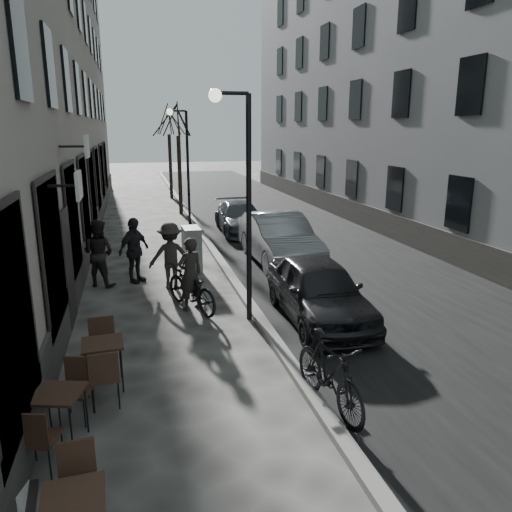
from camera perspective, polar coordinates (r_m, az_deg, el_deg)
name	(u,v)px	position (r m, az deg, el deg)	size (l,w,h in m)	color
ground	(363,500)	(6.76, 12.16, -25.64)	(120.00, 120.00, 0.00)	#34322F
road	(283,229)	(21.95, 3.09, 3.16)	(7.30, 60.00, 0.00)	black
kerb	(200,231)	(21.18, -6.41, 2.83)	(0.25, 60.00, 0.12)	slate
building_left	(22,22)	(21.68, -25.21, 23.02)	(4.00, 35.00, 16.00)	gray
building_right	(406,40)	(24.51, 16.81, 22.59)	(4.00, 35.00, 16.00)	slate
streetlamp_near	(241,183)	(10.88, -1.72, 8.39)	(0.90, 0.28, 5.09)	black
streetlamp_far	(184,154)	(22.72, -8.27, 11.45)	(0.90, 0.28, 5.09)	black
tree_near	(178,120)	(25.68, -8.94, 15.12)	(2.40, 2.40, 5.70)	black
tree_far	(169,121)	(31.66, -9.97, 14.94)	(2.40, 2.40, 5.70)	black
bistro_set_b	(59,412)	(7.74, -21.58, -16.29)	(0.87, 1.66, 0.95)	black
bistro_set_c	(104,360)	(9.00, -17.03, -11.29)	(0.72, 1.67, 0.98)	black
sign_board	(12,470)	(6.92, -26.11, -21.13)	(0.43, 0.68, 1.12)	black
utility_cabinet	(192,249)	(15.43, -7.34, 0.76)	(0.50, 0.91, 1.37)	slate
bicycle	(191,288)	(12.19, -7.48, -3.63)	(0.73, 2.09, 1.10)	black
cyclist_rider	(190,274)	(12.09, -7.53, -2.06)	(0.65, 0.43, 1.80)	black
pedestrian_near	(99,253)	(14.48, -17.55, 0.32)	(0.91, 0.71, 1.87)	black
pedestrian_mid	(171,256)	(13.81, -9.74, 0.04)	(1.18, 0.68, 1.83)	#2A2825
pedestrian_far	(134,250)	(14.53, -13.76, 0.63)	(1.10, 0.46, 1.87)	black
car_near	(319,290)	(11.51, 7.19, -3.86)	(1.69, 4.19, 1.43)	black
car_mid	(279,239)	(16.24, 2.64, 1.98)	(1.69, 4.84, 1.60)	gray
car_far	(240,217)	(21.06, -1.84, 4.42)	(1.76, 4.33, 1.26)	#3C3F47
moped	(329,373)	(8.06, 8.38, -13.14)	(0.57, 2.01, 1.21)	black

